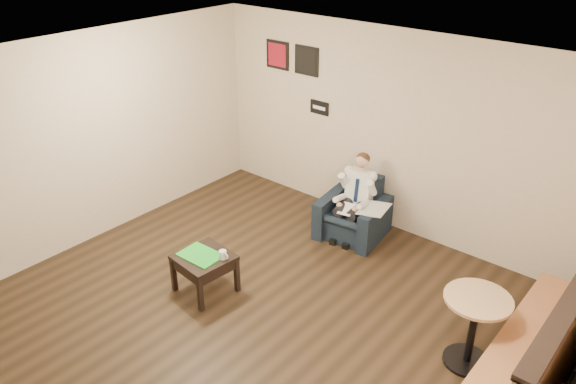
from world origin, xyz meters
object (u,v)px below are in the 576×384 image
Objects in this scene: cafe_table at (472,331)px; green_folder at (200,255)px; seated_man at (350,203)px; side_table at (205,273)px; smartphone at (218,252)px; banquette at (534,336)px; armchair at (353,209)px; coffee_mug at (223,255)px.

green_folder is at bearing -163.14° from cafe_table.
side_table is (-0.64, -2.09, -0.31)m from seated_man.
smartphone is (0.07, 0.17, 0.25)m from side_table.
banquette is (3.52, 0.81, 0.23)m from green_folder.
seated_man is 1.86× the size of side_table.
cafe_table reaches higher than side_table.
green_folder is at bearing -115.22° from seated_man.
smartphone is (-0.57, -1.92, -0.06)m from seated_man.
green_folder is at bearing -167.04° from banquette.
smartphone is 0.05× the size of banquette.
coffee_mug is (-0.42, -2.08, 0.14)m from armchair.
seated_man is at bearing 155.49° from banquette.
armchair reaches higher than green_folder.
coffee_mug is 0.04× the size of banquette.
side_table is 0.74× the size of cafe_table.
side_table is (-0.63, -2.19, -0.16)m from armchair.
smartphone is at bearing -166.01° from cafe_table.
banquette is at bearing 26.57° from smartphone.
green_folder is at bearing -114.10° from armchair.
coffee_mug is at bearing 27.48° from side_table.
banquette is at bearing -8.69° from cafe_table.
banquette is (3.27, 0.68, 0.18)m from coffee_mug.
coffee_mug is at bearing -7.10° from smartphone.
side_table is 1.22× the size of green_folder.
smartphone is (0.11, 0.19, -0.00)m from green_folder.
seated_man reaches higher than side_table.
seated_man is 1.38× the size of cafe_table.
cafe_table is (2.95, 0.90, -0.09)m from green_folder.
seated_man is 2.02m from coffee_mug.
side_table is at bearing 27.48° from green_folder.
side_table is 3.60m from banquette.
armchair is 2.29m from side_table.
cafe_table is at bearing 15.82° from coffee_mug.
armchair is at bearing 74.02° from side_table.
armchair is 2.10m from smartphone.
side_table is at bearing -152.52° from coffee_mug.
side_table is 0.26m from green_folder.
cafe_table is at bearing 30.20° from smartphone.
seated_man is 0.39× the size of banquette.
smartphone is (-0.14, 0.06, -0.05)m from coffee_mug.
cafe_table reaches higher than smartphone.
armchair is at bearing 153.86° from banquette.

